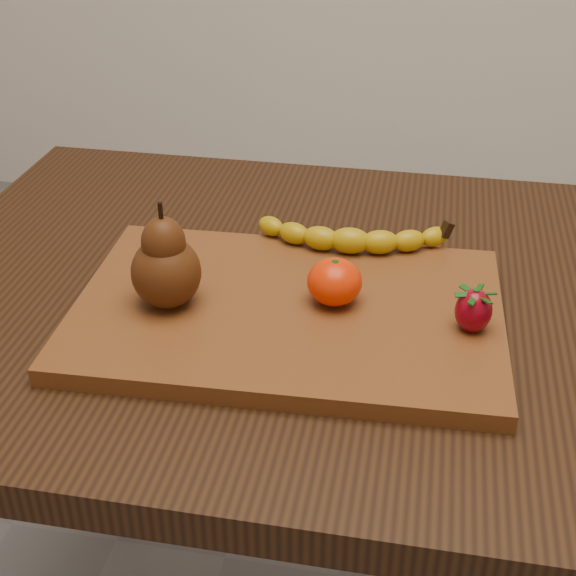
% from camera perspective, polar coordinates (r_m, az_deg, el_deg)
% --- Properties ---
extents(table, '(1.00, 0.70, 0.76)m').
position_cam_1_polar(table, '(0.97, 3.18, -5.07)').
color(table, black).
rests_on(table, ground).
extents(cutting_board, '(0.46, 0.32, 0.02)m').
position_cam_1_polar(cutting_board, '(0.85, -0.00, -1.71)').
color(cutting_board, brown).
rests_on(cutting_board, table).
extents(banana, '(0.20, 0.06, 0.03)m').
position_cam_1_polar(banana, '(0.94, 4.43, 3.38)').
color(banana, '#C4A009').
rests_on(banana, cutting_board).
extents(pear, '(0.08, 0.08, 0.11)m').
position_cam_1_polar(pear, '(0.83, -8.77, 2.33)').
color(pear, '#4D250C').
rests_on(pear, cutting_board).
extents(mandarin, '(0.07, 0.07, 0.05)m').
position_cam_1_polar(mandarin, '(0.84, 3.33, 0.44)').
color(mandarin, '#F62D02').
rests_on(mandarin, cutting_board).
extents(strawberry, '(0.05, 0.05, 0.05)m').
position_cam_1_polar(strawberry, '(0.82, 13.06, -1.47)').
color(strawberry, maroon).
rests_on(strawberry, cutting_board).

